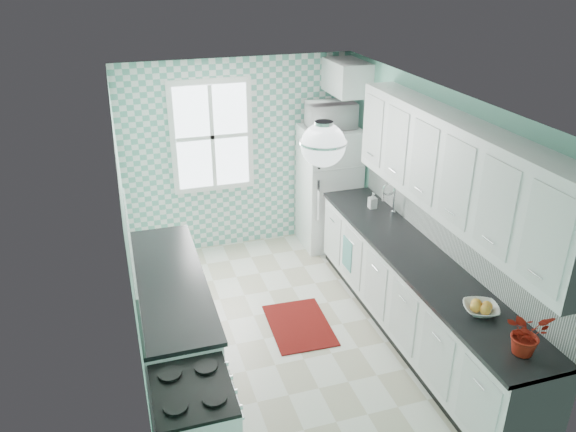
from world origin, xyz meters
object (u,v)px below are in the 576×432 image
object	(u,v)px
fruit_bowl	(481,309)
potted_plant	(526,333)
fridge	(329,187)
stove	(196,432)
sink	(378,218)
ceiling_light	(323,144)
microwave	(331,115)

from	to	relation	value
fruit_bowl	potted_plant	bearing A→B (deg)	-90.00
fridge	stove	size ratio (longest dim) A/B	1.91
stove	sink	world-z (taller)	sink
ceiling_light	potted_plant	distance (m)	2.04
fruit_bowl	stove	bearing A→B (deg)	-177.92
fruit_bowl	microwave	distance (m)	3.32
potted_plant	microwave	bearing A→B (deg)	91.38
fridge	ceiling_light	bearing A→B (deg)	-112.53
sink	potted_plant	xyz separation A→B (m)	(-0.00, -2.47, 0.18)
fruit_bowl	sink	bearing A→B (deg)	89.89
stove	potted_plant	world-z (taller)	potted_plant
fruit_bowl	potted_plant	size ratio (longest dim) A/B	0.83
ceiling_light	sink	bearing A→B (deg)	48.36
stove	microwave	size ratio (longest dim) A/B	1.45
stove	fruit_bowl	size ratio (longest dim) A/B	3.01
ceiling_light	fridge	world-z (taller)	ceiling_light
stove	microwave	xyz separation A→B (m)	(2.31, 3.30, 1.34)
potted_plant	microwave	world-z (taller)	microwave
stove	sink	size ratio (longest dim) A/B	1.61
sink	potted_plant	world-z (taller)	sink
fridge	microwave	distance (m)	0.98
potted_plant	fruit_bowl	bearing A→B (deg)	90.00
stove	fridge	bearing A→B (deg)	52.02
fridge	potted_plant	size ratio (longest dim) A/B	4.75
stove	potted_plant	distance (m)	2.53
microwave	ceiling_light	bearing A→B (deg)	69.47
microwave	fruit_bowl	bearing A→B (deg)	93.98
ceiling_light	potted_plant	bearing A→B (deg)	-42.96
fruit_bowl	potted_plant	xyz separation A→B (m)	(0.00, -0.53, 0.14)
stove	microwave	world-z (taller)	microwave
ceiling_light	sink	world-z (taller)	ceiling_light
ceiling_light	sink	distance (m)	2.29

